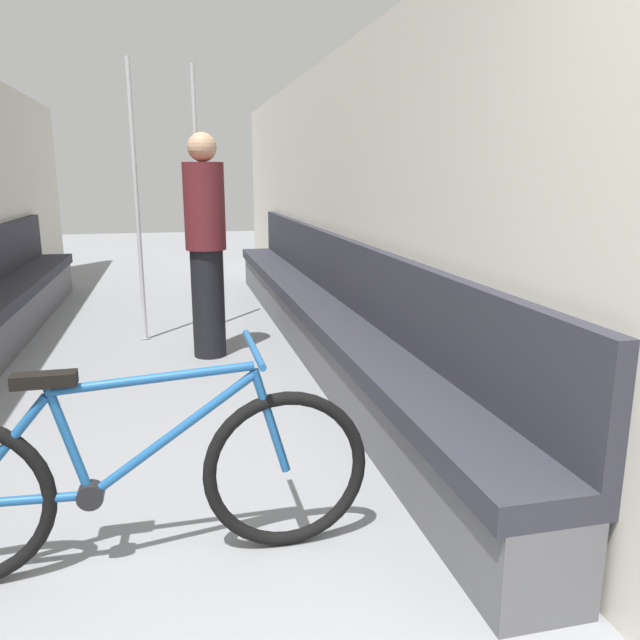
{
  "coord_description": "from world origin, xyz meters",
  "views": [
    {
      "loc": [
        0.16,
        -0.66,
        1.36
      ],
      "look_at": [
        0.87,
        2.33,
        0.65
      ],
      "focal_mm": 35.0,
      "sensor_mm": 36.0,
      "label": 1
    }
  ],
  "objects_px": {
    "grab_pole_far": "(198,206)",
    "grab_pole_near": "(137,208)",
    "bench_seat_row_right": "(318,312)",
    "bicycle": "(130,480)",
    "passenger_standing": "(206,244)"
  },
  "relations": [
    {
      "from": "grab_pole_far",
      "to": "grab_pole_near",
      "type": "bearing_deg",
      "value": -156.21
    },
    {
      "from": "grab_pole_near",
      "to": "grab_pole_far",
      "type": "relative_size",
      "value": 1.0
    },
    {
      "from": "bench_seat_row_right",
      "to": "grab_pole_near",
      "type": "xyz_separation_m",
      "value": [
        -1.36,
        0.64,
        0.79
      ]
    },
    {
      "from": "bench_seat_row_right",
      "to": "bicycle",
      "type": "relative_size",
      "value": 3.82
    },
    {
      "from": "grab_pole_near",
      "to": "passenger_standing",
      "type": "height_order",
      "value": "grab_pole_near"
    },
    {
      "from": "bench_seat_row_right",
      "to": "passenger_standing",
      "type": "xyz_separation_m",
      "value": [
        -0.85,
        0.02,
        0.55
      ]
    },
    {
      "from": "bicycle",
      "to": "passenger_standing",
      "type": "height_order",
      "value": "passenger_standing"
    },
    {
      "from": "bench_seat_row_right",
      "to": "bicycle",
      "type": "bearing_deg",
      "value": -116.1
    },
    {
      "from": "bench_seat_row_right",
      "to": "grab_pole_near",
      "type": "relative_size",
      "value": 2.88
    },
    {
      "from": "bench_seat_row_right",
      "to": "passenger_standing",
      "type": "height_order",
      "value": "passenger_standing"
    },
    {
      "from": "grab_pole_far",
      "to": "passenger_standing",
      "type": "height_order",
      "value": "grab_pole_far"
    },
    {
      "from": "grab_pole_far",
      "to": "bicycle",
      "type": "bearing_deg",
      "value": -96.86
    },
    {
      "from": "grab_pole_near",
      "to": "bench_seat_row_right",
      "type": "bearing_deg",
      "value": -25.25
    },
    {
      "from": "bicycle",
      "to": "grab_pole_far",
      "type": "height_order",
      "value": "grab_pole_far"
    },
    {
      "from": "grab_pole_near",
      "to": "passenger_standing",
      "type": "relative_size",
      "value": 1.36
    }
  ]
}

